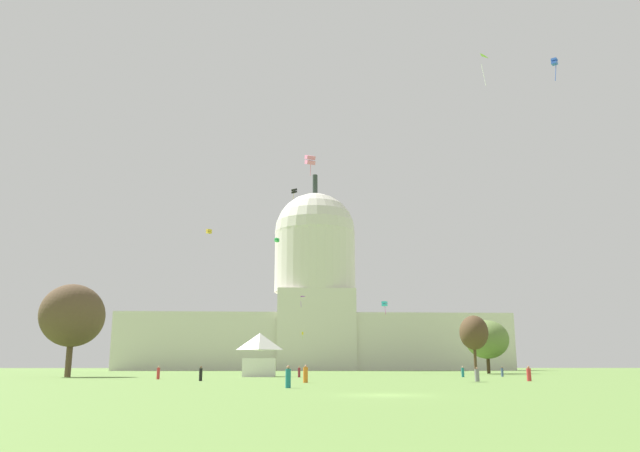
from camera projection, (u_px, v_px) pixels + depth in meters
name	position (u px, v px, depth m)	size (l,w,h in m)	color
ground_plane	(385.00, 395.00, 35.82)	(800.00, 800.00, 0.00)	olive
capitol_building	(315.00, 308.00, 218.70)	(132.34, 28.82, 70.09)	beige
event_tent	(260.00, 354.00, 95.69)	(5.20, 5.27, 6.55)	white
tree_east_near	(487.00, 339.00, 132.33)	(9.58, 10.28, 11.11)	#42301E
tree_east_far	(474.00, 333.00, 119.75)	(6.08, 7.08, 11.10)	#4C3823
tree_west_mid	(73.00, 316.00, 93.29)	(12.55, 13.01, 13.65)	brown
person_orange_aisle_center	(306.00, 375.00, 61.57)	(0.63, 0.63, 1.72)	orange
person_teal_near_tree_east	(463.00, 372.00, 91.37)	(0.57, 0.57, 1.55)	#1E757A
person_denim_front_left	(502.00, 372.00, 94.99)	(0.49, 0.49, 1.48)	#3D5684
person_black_mid_left	(201.00, 374.00, 68.29)	(0.43, 0.43, 1.60)	black
person_red_deep_crowd	(529.00, 374.00, 67.78)	(0.67, 0.67, 1.62)	red
person_grey_lawn_far_left	(477.00, 375.00, 66.36)	(0.68, 0.68, 1.48)	gray
person_maroon_back_left	(299.00, 372.00, 89.34)	(0.46, 0.46, 1.55)	maroon
person_teal_edge_west	(288.00, 378.00, 47.15)	(0.40, 0.40, 1.66)	#1E757A
person_red_near_tent	(158.00, 373.00, 76.82)	(0.53, 0.53, 1.60)	red
kite_black_high	(294.00, 191.00, 156.91)	(1.55, 1.57, 2.81)	black
kite_pink_mid	(310.00, 160.00, 78.43)	(1.39, 1.45, 2.83)	pink
kite_cyan_low	(384.00, 304.00, 144.73)	(1.49, 1.49, 3.02)	#33BCDB
kite_green_mid	(277.00, 240.00, 112.65)	(0.93, 0.93, 0.72)	green
kite_lime_high	(482.00, 61.00, 83.34)	(1.56, 1.42, 4.33)	#8CD133
kite_yellow_low	(303.00, 334.00, 188.06)	(0.56, 0.33, 2.27)	yellow
kite_violet_low	(301.00, 299.00, 137.77)	(1.45, 1.41, 1.90)	purple
kite_blue_high	(554.00, 62.00, 74.22)	(0.90, 0.90, 2.84)	blue
kite_gold_mid	(209.00, 231.00, 144.14)	(1.44, 1.46, 1.11)	gold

